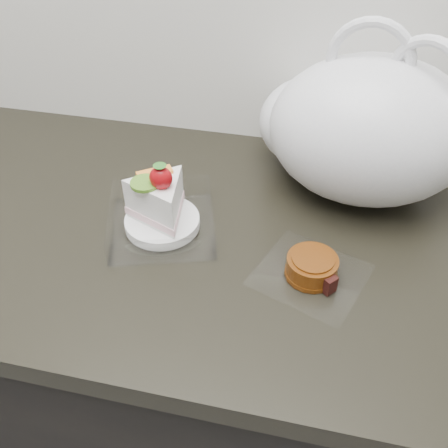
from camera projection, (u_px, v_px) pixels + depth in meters
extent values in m
cube|color=black|center=(165.00, 369.00, 1.18)|extent=(2.00, 0.60, 0.86)
cube|color=black|center=(145.00, 226.00, 0.89)|extent=(2.04, 0.64, 0.04)
cube|color=white|center=(163.00, 227.00, 0.85)|extent=(0.22, 0.22, 0.00)
cylinder|color=white|center=(162.00, 222.00, 0.84)|extent=(0.13, 0.13, 0.02)
ellipsoid|color=#A90B13|center=(161.00, 178.00, 0.77)|extent=(0.04, 0.03, 0.04)
cone|color=#2D7223|center=(160.00, 168.00, 0.76)|extent=(0.02, 0.02, 0.01)
cylinder|color=#5E922A|center=(145.00, 183.00, 0.78)|extent=(0.05, 0.05, 0.01)
cube|color=orange|center=(155.00, 173.00, 0.80)|extent=(0.06, 0.05, 0.01)
cube|color=white|center=(310.00, 275.00, 0.77)|extent=(0.20, 0.19, 0.00)
cylinder|color=brown|center=(312.00, 267.00, 0.76)|extent=(0.09, 0.09, 0.03)
cylinder|color=brown|center=(311.00, 273.00, 0.76)|extent=(0.09, 0.09, 0.01)
cylinder|color=brown|center=(313.00, 258.00, 0.74)|extent=(0.07, 0.07, 0.00)
cube|color=black|center=(328.00, 283.00, 0.73)|extent=(0.03, 0.03, 0.03)
ellipsoid|color=white|center=(369.00, 131.00, 0.85)|extent=(0.41, 0.36, 0.26)
ellipsoid|color=white|center=(313.00, 123.00, 0.92)|extent=(0.25, 0.23, 0.17)
torus|color=white|center=(370.00, 62.00, 0.78)|extent=(0.14, 0.04, 0.14)
torus|color=white|center=(426.00, 78.00, 0.75)|extent=(0.12, 0.08, 0.13)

